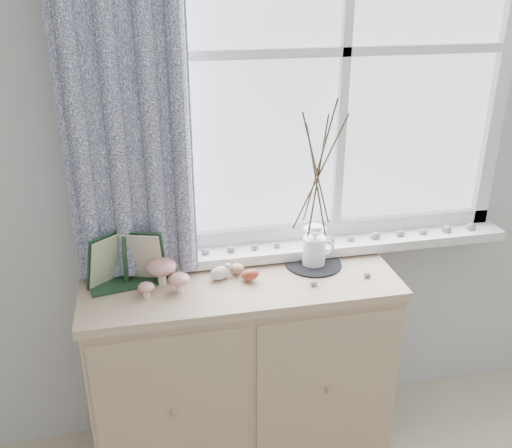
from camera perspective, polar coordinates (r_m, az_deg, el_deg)
The scene contains 8 objects.
sideboard at distance 2.41m, azimuth -1.43°, elevation -14.48°, with size 1.20×0.45×0.85m.
botanical_book at distance 2.12m, azimuth -12.97°, elevation -3.74°, with size 0.32×0.13×0.22m, color #1C3A23, non-canonical shape.
toadstool_cluster at distance 2.13m, azimuth -9.23°, elevation -4.78°, with size 0.19×0.17×0.11m.
wooden_eggs at distance 2.20m, azimuth -1.92°, elevation -4.41°, with size 0.13×0.17×0.07m.
songbird_figurine at distance 2.17m, azimuth -3.63°, elevation -4.84°, with size 0.11×0.05×0.06m, color white, non-canonical shape.
crocheted_doily at distance 2.29m, azimuth 5.76°, elevation -3.98°, with size 0.22×0.22×0.01m, color black.
twig_pitcher at distance 2.14m, azimuth 6.20°, elevation 5.38°, with size 0.29×0.29×0.69m.
sideboard_pebbles at distance 2.23m, azimuth 6.19°, elevation -4.63°, with size 0.33×0.22×0.02m.
Camera 1 is at (-0.48, -0.11, 1.92)m, focal length 40.00 mm.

